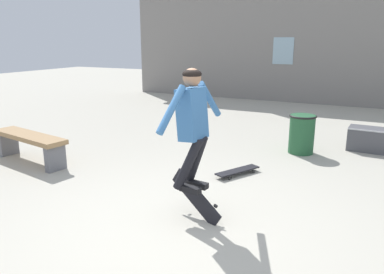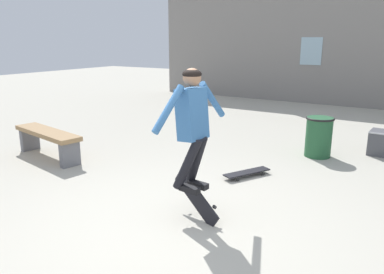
% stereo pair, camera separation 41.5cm
% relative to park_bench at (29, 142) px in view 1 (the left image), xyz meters
% --- Properties ---
extents(ground_plane, '(40.00, 40.00, 0.00)m').
position_rel_park_bench_xyz_m(ground_plane, '(3.46, -0.96, -0.37)').
color(ground_plane, '#B2AD9E').
extents(building_backdrop, '(14.48, 0.52, 5.13)m').
position_rel_park_bench_xyz_m(building_backdrop, '(3.43, 8.91, 1.72)').
color(building_backdrop, gray).
rests_on(building_backdrop, ground_plane).
extents(park_bench, '(1.78, 0.70, 0.51)m').
position_rel_park_bench_xyz_m(park_bench, '(0.00, 0.00, 0.00)').
color(park_bench, '#99754C').
rests_on(park_bench, ground_plane).
extents(trash_bin, '(0.51, 0.51, 0.74)m').
position_rel_park_bench_xyz_m(trash_bin, '(4.22, 2.72, 0.02)').
color(trash_bin, '#235633').
rests_on(trash_bin, ground_plane).
extents(skater, '(0.39, 1.30, 1.46)m').
position_rel_park_bench_xyz_m(skater, '(3.53, -0.63, 0.86)').
color(skater, teal).
extents(skateboard_flipping, '(0.80, 0.31, 0.58)m').
position_rel_park_bench_xyz_m(skateboard_flipping, '(3.56, -0.59, -0.13)').
color(skateboard_flipping, black).
extents(skateboard_resting, '(0.55, 0.81, 0.08)m').
position_rel_park_bench_xyz_m(skateboard_resting, '(3.54, 1.02, -0.30)').
color(skateboard_resting, black).
rests_on(skateboard_resting, ground_plane).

